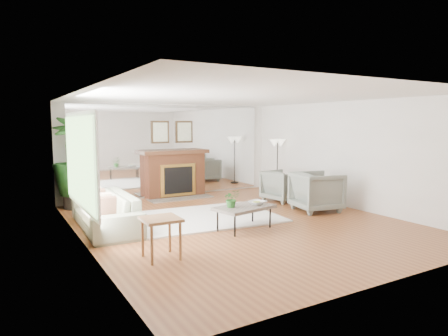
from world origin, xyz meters
TOP-DOWN VIEW (x-y plane):
  - ground at (0.00, 0.00)m, footprint 7.00×7.00m
  - wall_left at (-2.99, 0.00)m, footprint 0.02×7.00m
  - wall_right at (2.99, 0.00)m, footprint 0.02×7.00m
  - wall_back at (0.00, 3.49)m, footprint 6.00×0.02m
  - mirror_panel at (0.00, 3.47)m, footprint 5.40×0.04m
  - window_panel at (-2.96, 0.40)m, footprint 0.04×2.40m
  - fireplace at (0.00, 3.26)m, footprint 1.85×0.83m
  - area_rug at (-0.48, 0.70)m, footprint 3.21×2.41m
  - coffee_table at (-0.22, -0.48)m, footprint 1.22×0.86m
  - sofa at (-2.45, 0.88)m, footprint 0.96×2.31m
  - armchair_back at (2.15, 1.36)m, footprint 0.99×0.97m
  - armchair_front at (2.08, 0.04)m, footprint 1.14×1.12m
  - side_table at (-2.15, -1.22)m, footprint 0.55×0.55m
  - potted_ficus at (-2.56, 3.10)m, footprint 1.15×1.15m
  - floor_lamp at (2.70, 2.30)m, footprint 0.50×0.28m
  - tabletop_plant at (-0.48, -0.45)m, footprint 0.33×0.30m
  - fruit_bowl at (0.06, -0.49)m, footprint 0.32×0.32m
  - book at (0.16, -0.29)m, footprint 0.28×0.33m

SIDE VIEW (x-z plane):
  - ground at x=0.00m, z-range 0.00..0.00m
  - area_rug at x=-0.48m, z-range 0.00..0.03m
  - sofa at x=-2.45m, z-range 0.00..0.67m
  - armchair_back at x=2.15m, z-range 0.00..0.78m
  - coffee_table at x=-0.22m, z-range 0.19..0.63m
  - armchair_front at x=2.08m, z-range 0.00..0.89m
  - book at x=0.16m, z-range 0.44..0.47m
  - fruit_bowl at x=0.06m, z-range 0.44..0.51m
  - side_table at x=-2.15m, z-range 0.21..0.82m
  - tabletop_plant at x=-0.48m, z-range 0.44..0.77m
  - fireplace at x=0.00m, z-range -0.37..1.68m
  - potted_ficus at x=-2.56m, z-range 0.07..2.23m
  - wall_left at x=-2.99m, z-range 0.00..2.50m
  - wall_right at x=2.99m, z-range 0.00..2.50m
  - wall_back at x=0.00m, z-range 0.00..2.50m
  - mirror_panel at x=0.00m, z-range 0.05..2.45m
  - floor_lamp at x=2.70m, z-range 0.54..2.08m
  - window_panel at x=-2.96m, z-range 0.60..2.10m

